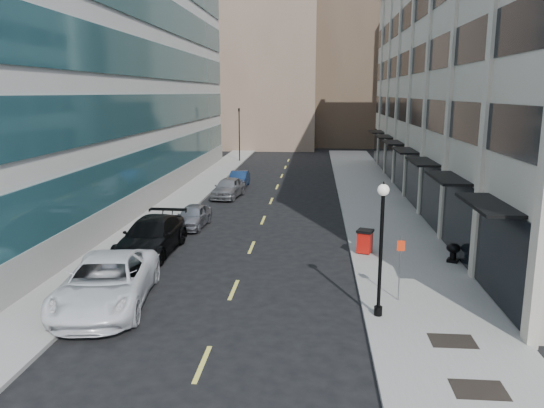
% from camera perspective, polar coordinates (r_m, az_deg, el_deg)
% --- Properties ---
extents(ground, '(160.00, 160.00, 0.00)m').
position_cam_1_polar(ground, '(14.68, -9.24, -20.36)').
color(ground, black).
rests_on(ground, ground).
extents(sidewalk_right, '(5.00, 80.00, 0.15)m').
position_cam_1_polar(sidewalk_right, '(33.21, 12.03, -1.83)').
color(sidewalk_right, gray).
rests_on(sidewalk_right, ground).
extents(sidewalk_left, '(3.00, 80.00, 0.15)m').
position_cam_1_polar(sidewalk_left, '(34.34, -11.82, -1.37)').
color(sidewalk_left, gray).
rests_on(sidewalk_left, ground).
extents(building_right, '(15.30, 46.50, 18.25)m').
position_cam_1_polar(building_right, '(41.37, 24.73, 12.48)').
color(building_right, '#BAB09D').
rests_on(building_right, ground).
extents(building_left, '(16.14, 46.00, 20.00)m').
position_cam_1_polar(building_left, '(43.53, -22.07, 13.93)').
color(building_left, beige).
rests_on(building_left, ground).
extents(skyline_tan_near, '(14.00, 18.00, 28.00)m').
position_cam_1_polar(skyline_tan_near, '(80.58, -0.42, 16.29)').
color(skyline_tan_near, '#826955').
rests_on(skyline_tan_near, ground).
extents(skyline_brown, '(12.00, 16.00, 34.00)m').
position_cam_1_polar(skyline_brown, '(84.66, 8.37, 18.00)').
color(skyline_brown, brown).
rests_on(skyline_brown, ground).
extents(skyline_tan_far, '(12.00, 14.00, 22.00)m').
position_cam_1_polar(skyline_tan_far, '(91.71, -6.26, 13.81)').
color(skyline_tan_far, '#826955').
rests_on(skyline_tan_far, ground).
extents(skyline_stone, '(10.00, 14.00, 20.00)m').
position_cam_1_polar(skyline_stone, '(79.44, 15.89, 13.03)').
color(skyline_stone, '#BAB09D').
rests_on(skyline_stone, ground).
extents(grate_mid, '(1.40, 1.00, 0.01)m').
position_cam_1_polar(grate_mid, '(15.72, 21.38, -18.09)').
color(grate_mid, black).
rests_on(grate_mid, sidewalk_right).
extents(grate_far, '(1.40, 1.00, 0.01)m').
position_cam_1_polar(grate_far, '(18.11, 18.84, -13.76)').
color(grate_far, black).
rests_on(grate_far, sidewalk_right).
extents(road_centerline, '(0.15, 68.20, 0.01)m').
position_cam_1_polar(road_centerline, '(30.22, -1.53, -3.07)').
color(road_centerline, '#D8CC4C').
rests_on(road_centerline, ground).
extents(traffic_signal, '(0.66, 0.66, 6.98)m').
position_cam_1_polar(traffic_signal, '(60.68, -3.57, 9.89)').
color(traffic_signal, black).
rests_on(traffic_signal, ground).
extents(car_white_van, '(3.88, 6.93, 1.83)m').
position_cam_1_polar(car_white_van, '(20.75, -17.39, -8.05)').
color(car_white_van, white).
rests_on(car_white_van, ground).
extents(car_black_pickup, '(2.60, 6.03, 1.73)m').
position_cam_1_polar(car_black_pickup, '(26.82, -12.84, -3.41)').
color(car_black_pickup, black).
rests_on(car_black_pickup, ground).
extents(car_silver_sedan, '(1.81, 4.02, 1.34)m').
position_cam_1_polar(car_silver_sedan, '(31.59, -8.49, -1.29)').
color(car_silver_sedan, gray).
rests_on(car_silver_sedan, ground).
extents(car_blue_sedan, '(1.43, 4.04, 1.33)m').
position_cam_1_polar(car_blue_sedan, '(44.66, -3.58, 2.66)').
color(car_blue_sedan, navy).
rests_on(car_blue_sedan, ground).
extents(car_grey_sedan, '(2.35, 4.65, 1.52)m').
position_cam_1_polar(car_grey_sedan, '(40.19, -4.72, 1.75)').
color(car_grey_sedan, gray).
rests_on(car_grey_sedan, ground).
extents(trash_bin, '(0.92, 0.92, 1.17)m').
position_cam_1_polar(trash_bin, '(26.12, 9.96, -3.89)').
color(trash_bin, '#B0110B').
rests_on(trash_bin, sidewalk_right).
extents(lamppost, '(0.40, 0.40, 4.78)m').
position_cam_1_polar(lamppost, '(18.42, 11.68, -3.61)').
color(lamppost, black).
rests_on(lamppost, sidewalk_right).
extents(sign_post, '(0.29, 0.07, 2.49)m').
position_cam_1_polar(sign_post, '(20.29, 13.62, -5.82)').
color(sign_post, slate).
rests_on(sign_post, sidewalk_right).
extents(urn_planter, '(0.64, 0.64, 0.88)m').
position_cam_1_polar(urn_planter, '(25.82, 18.93, -4.76)').
color(urn_planter, black).
rests_on(urn_planter, sidewalk_right).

